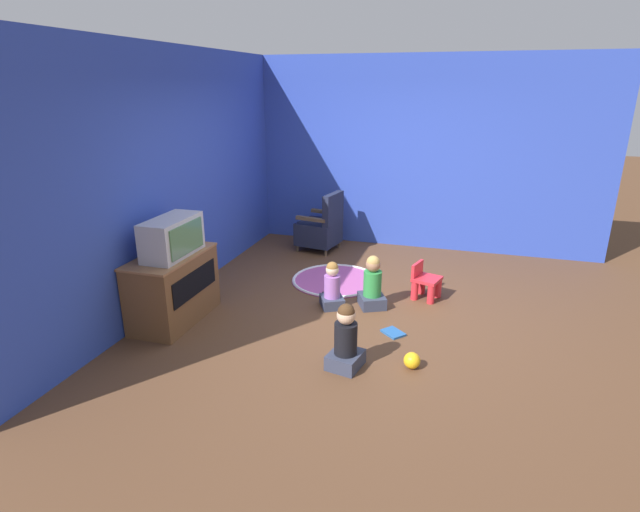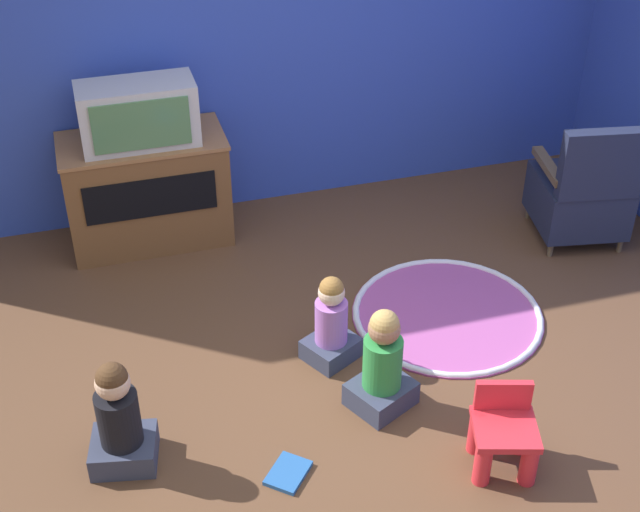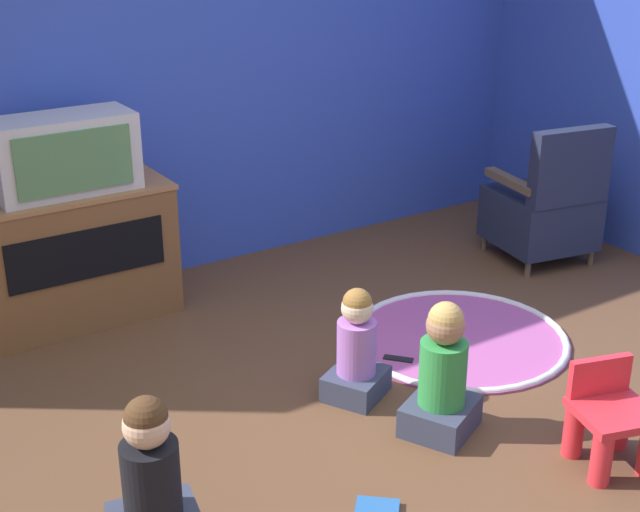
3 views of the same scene
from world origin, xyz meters
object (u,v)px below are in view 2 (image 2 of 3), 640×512
black_armchair (582,193)px  child_watching_right (382,365)px  book (288,473)px  yellow_kid_chair (503,435)px  remote_control (383,328)px  child_watching_center (331,324)px  television (138,114)px  tv_cabinet (147,188)px  child_watching_left (119,421)px

black_armchair → child_watching_right: 2.15m
book → yellow_kid_chair: bearing=-60.7°
yellow_kid_chair → remote_control: 1.17m
black_armchair → remote_control: 1.72m
yellow_kid_chair → child_watching_right: 0.70m
black_armchair → child_watching_center: size_ratio=1.65×
television → child_watching_right: bearing=-63.7°
black_armchair → child_watching_center: 2.08m
tv_cabinet → child_watching_center: size_ratio=1.94×
yellow_kid_chair → black_armchair: bearing=67.6°
yellow_kid_chair → book: bearing=-175.2°
child_watching_right → television: bearing=90.1°
black_armchair → television: bearing=-5.4°
black_armchair → book: size_ratio=3.26×
tv_cabinet → yellow_kid_chair: (1.37, -2.53, -0.19)m
child_watching_left → remote_control: (1.57, 0.60, -0.26)m
child_watching_left → remote_control: bearing=32.7°
black_armchair → remote_control: (-1.59, -0.57, -0.34)m
book → remote_control: (0.82, 0.92, -0.00)m
book → tv_cabinet: bearing=49.8°
child_watching_center → book: bearing=-148.7°
tv_cabinet → remote_control: bearing=-49.9°
book → child_watching_right: bearing=-18.9°
television → book: (0.35, -2.26, -0.93)m
yellow_kid_chair → book: 1.06m
television → yellow_kid_chair: size_ratio=1.70×
child_watching_right → child_watching_left: bearing=154.7°
remote_control → child_watching_right: bearing=118.4°
child_watching_left → book: size_ratio=2.24×
child_watching_center → remote_control: 0.45m
tv_cabinet → black_armchair: black_armchair is taller
tv_cabinet → child_watching_right: tv_cabinet is taller
child_watching_left → child_watching_center: size_ratio=1.13×
television → black_armchair: size_ratio=0.80×
yellow_kid_chair → child_watching_left: 1.85m
tv_cabinet → book: bearing=-81.4°
tv_cabinet → book: 2.37m
child_watching_right → remote_control: child_watching_right is taller
yellow_kid_chair → child_watching_center: (-0.57, 0.99, 0.05)m
tv_cabinet → yellow_kid_chair: bearing=-61.6°
child_watching_center → book: 0.93m
yellow_kid_chair → remote_control: bearing=116.7°
remote_control → yellow_kid_chair: bearing=149.2°
child_watching_center → remote_control: (0.36, 0.15, -0.23)m
tv_cabinet → child_watching_left: (-0.40, -1.99, -0.11)m
remote_control → black_armchair: bearing=-111.0°
tv_cabinet → book: tv_cabinet is taller
black_armchair → book: (-2.41, -1.49, -0.34)m
black_armchair → yellow_kid_chair: size_ratio=2.12×
black_armchair → child_watching_center: (-1.95, -0.72, -0.11)m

